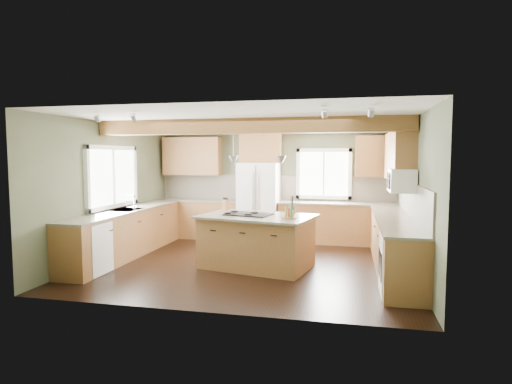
# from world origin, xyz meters

# --- Properties ---
(floor) EXTENTS (5.60, 5.60, 0.00)m
(floor) POSITION_xyz_m (0.00, 0.00, 0.00)
(floor) COLOR black
(floor) RESTS_ON ground
(ceiling) EXTENTS (5.60, 5.60, 0.00)m
(ceiling) POSITION_xyz_m (0.00, 0.00, 2.60)
(ceiling) COLOR silver
(ceiling) RESTS_ON wall_back
(wall_back) EXTENTS (5.60, 0.00, 5.60)m
(wall_back) POSITION_xyz_m (0.00, 2.50, 1.30)
(wall_back) COLOR #444A35
(wall_back) RESTS_ON ground
(wall_left) EXTENTS (0.00, 5.00, 5.00)m
(wall_left) POSITION_xyz_m (-2.80, 0.00, 1.30)
(wall_left) COLOR #444A35
(wall_left) RESTS_ON ground
(wall_right) EXTENTS (0.00, 5.00, 5.00)m
(wall_right) POSITION_xyz_m (2.80, 0.00, 1.30)
(wall_right) COLOR #444A35
(wall_right) RESTS_ON ground
(ceiling_beam) EXTENTS (5.55, 0.26, 0.26)m
(ceiling_beam) POSITION_xyz_m (0.00, -0.21, 2.47)
(ceiling_beam) COLOR brown
(ceiling_beam) RESTS_ON ceiling
(soffit_trim) EXTENTS (5.55, 0.20, 0.10)m
(soffit_trim) POSITION_xyz_m (0.00, 2.40, 2.54)
(soffit_trim) COLOR brown
(soffit_trim) RESTS_ON ceiling
(backsplash_back) EXTENTS (5.58, 0.03, 0.58)m
(backsplash_back) POSITION_xyz_m (0.00, 2.48, 1.21)
(backsplash_back) COLOR brown
(backsplash_back) RESTS_ON wall_back
(backsplash_right) EXTENTS (0.03, 3.70, 0.58)m
(backsplash_right) POSITION_xyz_m (2.78, 0.05, 1.21)
(backsplash_right) COLOR brown
(backsplash_right) RESTS_ON wall_right
(base_cab_back_left) EXTENTS (2.02, 0.60, 0.88)m
(base_cab_back_left) POSITION_xyz_m (-1.79, 2.20, 0.44)
(base_cab_back_left) COLOR brown
(base_cab_back_left) RESTS_ON floor
(counter_back_left) EXTENTS (2.06, 0.64, 0.04)m
(counter_back_left) POSITION_xyz_m (-1.79, 2.20, 0.90)
(counter_back_left) COLOR #4A4336
(counter_back_left) RESTS_ON base_cab_back_left
(base_cab_back_right) EXTENTS (2.62, 0.60, 0.88)m
(base_cab_back_right) POSITION_xyz_m (1.49, 2.20, 0.44)
(base_cab_back_right) COLOR brown
(base_cab_back_right) RESTS_ON floor
(counter_back_right) EXTENTS (2.66, 0.64, 0.04)m
(counter_back_right) POSITION_xyz_m (1.49, 2.20, 0.90)
(counter_back_right) COLOR #4A4336
(counter_back_right) RESTS_ON base_cab_back_right
(base_cab_left) EXTENTS (0.60, 3.70, 0.88)m
(base_cab_left) POSITION_xyz_m (-2.50, 0.05, 0.44)
(base_cab_left) COLOR brown
(base_cab_left) RESTS_ON floor
(counter_left) EXTENTS (0.64, 3.74, 0.04)m
(counter_left) POSITION_xyz_m (-2.50, 0.05, 0.90)
(counter_left) COLOR #4A4336
(counter_left) RESTS_ON base_cab_left
(base_cab_right) EXTENTS (0.60, 3.70, 0.88)m
(base_cab_right) POSITION_xyz_m (2.50, 0.05, 0.44)
(base_cab_right) COLOR brown
(base_cab_right) RESTS_ON floor
(counter_right) EXTENTS (0.64, 3.74, 0.04)m
(counter_right) POSITION_xyz_m (2.50, 0.05, 0.90)
(counter_right) COLOR #4A4336
(counter_right) RESTS_ON base_cab_right
(upper_cab_back_left) EXTENTS (1.40, 0.35, 0.90)m
(upper_cab_back_left) POSITION_xyz_m (-1.99, 2.33, 1.95)
(upper_cab_back_left) COLOR brown
(upper_cab_back_left) RESTS_ON wall_back
(upper_cab_over_fridge) EXTENTS (0.96, 0.35, 0.70)m
(upper_cab_over_fridge) POSITION_xyz_m (-0.30, 2.33, 2.15)
(upper_cab_over_fridge) COLOR brown
(upper_cab_over_fridge) RESTS_ON wall_back
(upper_cab_right) EXTENTS (0.35, 2.20, 0.90)m
(upper_cab_right) POSITION_xyz_m (2.62, 0.90, 1.95)
(upper_cab_right) COLOR brown
(upper_cab_right) RESTS_ON wall_right
(upper_cab_back_corner) EXTENTS (0.90, 0.35, 0.90)m
(upper_cab_back_corner) POSITION_xyz_m (2.30, 2.33, 1.95)
(upper_cab_back_corner) COLOR brown
(upper_cab_back_corner) RESTS_ON wall_back
(window_left) EXTENTS (0.04, 1.60, 1.05)m
(window_left) POSITION_xyz_m (-2.78, 0.05, 1.55)
(window_left) COLOR white
(window_left) RESTS_ON wall_left
(window_back) EXTENTS (1.10, 0.04, 1.00)m
(window_back) POSITION_xyz_m (1.15, 2.48, 1.55)
(window_back) COLOR white
(window_back) RESTS_ON wall_back
(sink) EXTENTS (0.50, 0.65, 0.03)m
(sink) POSITION_xyz_m (-2.50, 0.05, 0.91)
(sink) COLOR #262628
(sink) RESTS_ON counter_left
(faucet) EXTENTS (0.02, 0.02, 0.28)m
(faucet) POSITION_xyz_m (-2.32, 0.05, 1.05)
(faucet) COLOR #B2B2B7
(faucet) RESTS_ON sink
(dishwasher) EXTENTS (0.60, 0.60, 0.84)m
(dishwasher) POSITION_xyz_m (-2.49, -1.25, 0.43)
(dishwasher) COLOR white
(dishwasher) RESTS_ON floor
(oven) EXTENTS (0.60, 0.72, 0.84)m
(oven) POSITION_xyz_m (2.49, -1.25, 0.43)
(oven) COLOR white
(oven) RESTS_ON floor
(microwave) EXTENTS (0.40, 0.70, 0.38)m
(microwave) POSITION_xyz_m (2.58, -0.05, 1.55)
(microwave) COLOR white
(microwave) RESTS_ON wall_right
(pendant_left) EXTENTS (0.18, 0.18, 0.16)m
(pendant_left) POSITION_xyz_m (-0.28, -0.12, 1.88)
(pendant_left) COLOR #B2B2B7
(pendant_left) RESTS_ON ceiling
(pendant_right) EXTENTS (0.18, 0.18, 0.16)m
(pendant_right) POSITION_xyz_m (0.60, -0.31, 1.88)
(pendant_right) COLOR #B2B2B7
(pendant_right) RESTS_ON ceiling
(refrigerator) EXTENTS (0.90, 0.74, 1.80)m
(refrigerator) POSITION_xyz_m (-0.30, 2.12, 0.90)
(refrigerator) COLOR white
(refrigerator) RESTS_ON floor
(island) EXTENTS (2.00, 1.46, 0.88)m
(island) POSITION_xyz_m (0.16, -0.21, 0.44)
(island) COLOR brown
(island) RESTS_ON floor
(island_top) EXTENTS (2.15, 1.61, 0.04)m
(island_top) POSITION_xyz_m (0.16, -0.21, 0.90)
(island_top) COLOR #4A4336
(island_top) RESTS_ON island
(cooktop) EXTENTS (0.88, 0.68, 0.02)m
(cooktop) POSITION_xyz_m (0.01, -0.18, 0.93)
(cooktop) COLOR black
(cooktop) RESTS_ON island_top
(knife_block) EXTENTS (0.14, 0.13, 0.19)m
(knife_block) POSITION_xyz_m (-0.59, 0.42, 1.02)
(knife_block) COLOR brown
(knife_block) RESTS_ON island_top
(utensil_crock) EXTENTS (0.13, 0.13, 0.15)m
(utensil_crock) POSITION_xyz_m (0.74, 0.08, 0.99)
(utensil_crock) COLOR #483E3A
(utensil_crock) RESTS_ON island_top
(bottle_tray) EXTENTS (0.30, 0.30, 0.22)m
(bottle_tray) POSITION_xyz_m (0.76, -0.46, 1.03)
(bottle_tray) COLOR brown
(bottle_tray) RESTS_ON island_top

